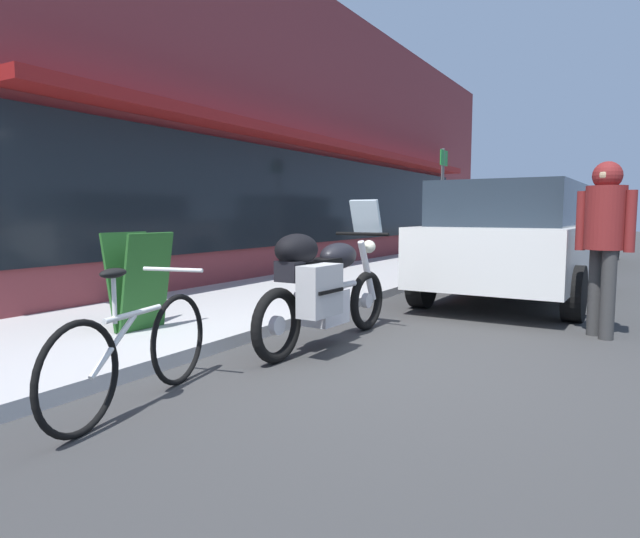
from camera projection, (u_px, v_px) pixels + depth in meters
The scene contains 10 objects.
ground_plane at pixel (369, 366), 4.56m from camera, with size 80.00×80.00×0.00m, color #373737.
storefront_building at pixel (331, 141), 12.23m from camera, with size 21.64×0.90×5.78m.
sidewalk_curb at pixel (427, 262), 13.63m from camera, with size 30.00×2.67×0.12m.
touring_motorcycle at pixel (323, 284), 5.15m from camera, with size 2.22×0.62×1.40m.
parked_bicycle at pixel (134, 351), 3.57m from camera, with size 1.66×0.54×0.92m.
parked_minivan at pixel (520, 238), 8.08m from camera, with size 4.66×2.17×1.66m.
pedestrian_walking at pixel (605, 228), 5.52m from camera, with size 0.46×0.54×1.77m.
sandwich_board_sign at pixel (139, 281), 5.40m from camera, with size 0.55×0.42×0.95m.
parking_sign_pole at pixel (442, 197), 11.77m from camera, with size 0.44×0.07×2.50m.
parked_car_down_block at pixel (566, 226), 13.87m from camera, with size 4.95×2.32×1.79m.
Camera 1 is at (-4.05, -1.90, 1.25)m, focal length 31.14 mm.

